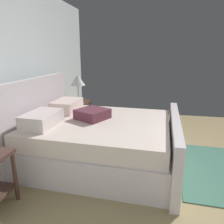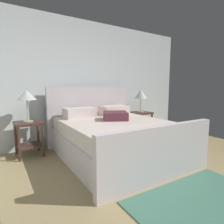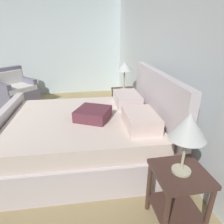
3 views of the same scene
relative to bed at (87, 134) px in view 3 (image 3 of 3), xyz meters
The scene contains 8 objects.
wall_back 1.57m from the bed, 103.06° to the left, with size 6.05×0.12×2.58m, color silver.
wall_side_left 3.85m from the bed, 152.53° to the right, with size 0.12×5.90×2.58m, color silver.
bed is the anchor object (origin of this frame).
nightstand_right 1.42m from the bed, 30.24° to the left, with size 0.44×0.44×0.60m.
table_lamp_right 1.57m from the bed, 30.24° to the left, with size 0.29×0.29×0.53m.
nightstand_left 1.48m from the bed, 146.33° to the left, with size 0.44×0.44×0.60m.
table_lamp_left 1.64m from the bed, 146.33° to the left, with size 0.32×0.32×0.54m.
armchair 2.77m from the bed, 146.92° to the right, with size 1.03×1.02×0.90m.
Camera 3 is at (2.71, 1.62, 1.70)m, focal length 31.48 mm.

